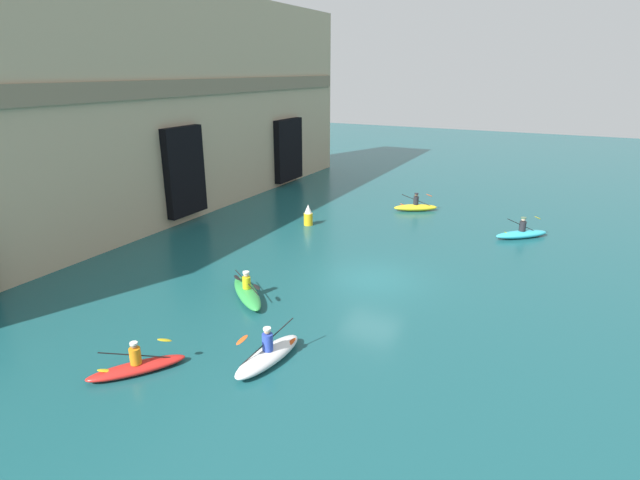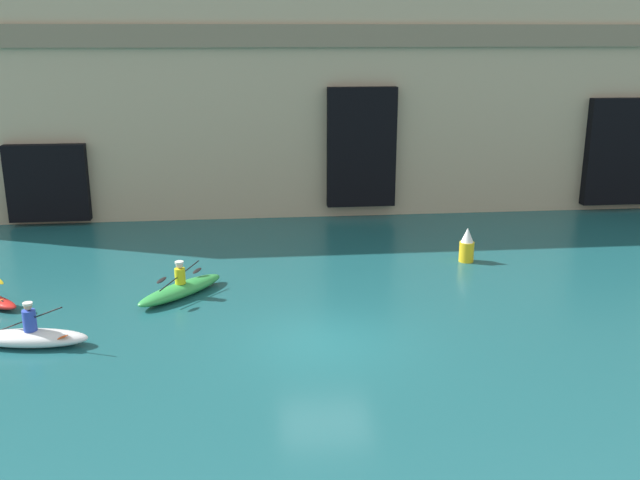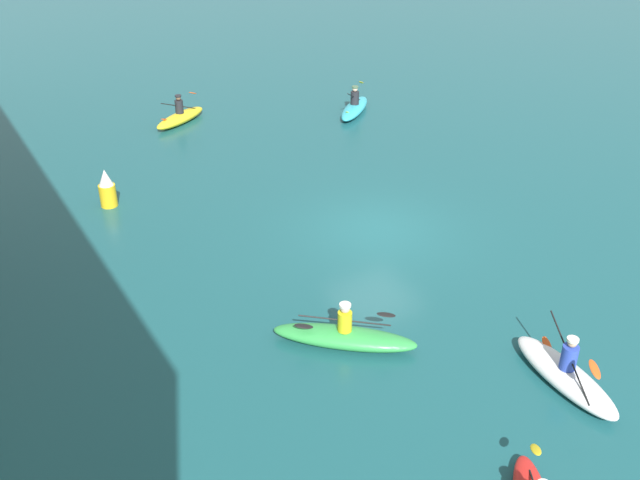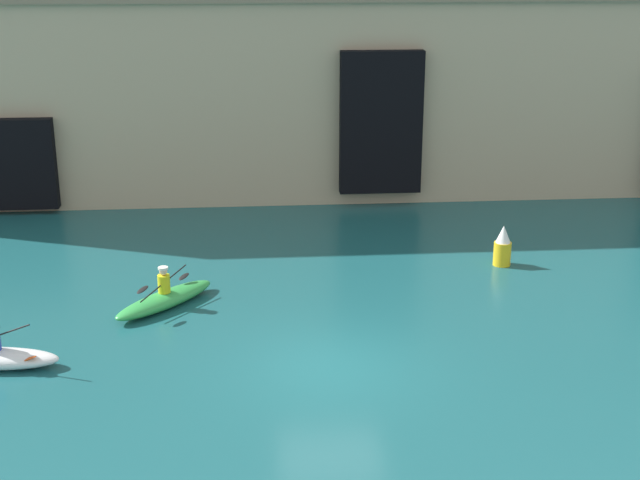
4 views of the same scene
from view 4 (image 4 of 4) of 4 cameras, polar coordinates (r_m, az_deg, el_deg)
The scene contains 4 objects.
ground_plane at distance 20.79m, azimuth 0.70°, elevation -8.05°, with size 120.00×120.00×0.00m, color #195156.
cliff_bluff at distance 34.95m, azimuth 2.57°, elevation 14.10°, with size 41.09×6.12×13.31m.
kayak_green at distance 24.23m, azimuth -9.90°, elevation -3.70°, with size 2.84×3.01×1.14m.
marker_buoy at distance 27.39m, azimuth 11.61°, elevation -0.44°, with size 0.53×0.53×1.25m.
Camera 4 is at (-1.75, -18.51, 9.29)m, focal length 50.00 mm.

